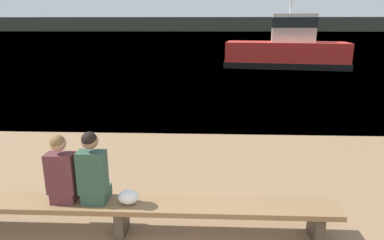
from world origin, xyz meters
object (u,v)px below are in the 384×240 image
object	(u,v)px
tugboat_red	(287,51)
shopping_bag	(128,197)
bench_main	(121,209)
person_left	(62,172)
person_right	(93,171)

from	to	relation	value
tugboat_red	shopping_bag	bearing A→B (deg)	170.73
bench_main	person_left	size ratio (longest dim) A/B	6.03
person_right	shopping_bag	xyz separation A→B (m)	(0.47, -0.02, -0.37)
person_left	tugboat_red	world-z (taller)	tugboat_red
person_left	person_right	world-z (taller)	person_right
bench_main	person_right	xyz separation A→B (m)	(-0.35, 0.00, 0.56)
shopping_bag	tugboat_red	world-z (taller)	tugboat_red
bench_main	shopping_bag	xyz separation A→B (m)	(0.11, -0.02, 0.19)
person_right	tugboat_red	bearing A→B (deg)	70.52
bench_main	person_left	xyz separation A→B (m)	(-0.78, 0.00, 0.53)
person_left	shopping_bag	size ratio (longest dim) A/B	3.50
person_left	person_right	xyz separation A→B (m)	(0.43, -0.00, 0.03)
bench_main	tugboat_red	size ratio (longest dim) A/B	0.71
shopping_bag	person_right	bearing A→B (deg)	177.48
person_left	shopping_bag	world-z (taller)	person_left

